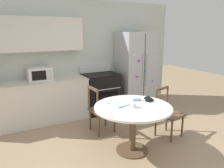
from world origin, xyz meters
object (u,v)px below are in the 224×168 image
object	(u,v)px
refrigerator	(136,70)
dining_chair_far	(101,110)
dining_chair_right	(168,114)
oven_range	(101,92)
microwave	(40,74)
candle_glass	(134,105)
wallet	(149,99)

from	to	relation	value
refrigerator	dining_chair_far	distance (m)	1.82
dining_chair_right	oven_range	bearing A→B (deg)	-86.32
oven_range	microwave	bearing A→B (deg)	176.71
microwave	dining_chair_far	size ratio (longest dim) A/B	0.53
dining_chair_far	candle_glass	size ratio (longest dim) A/B	10.57
microwave	dining_chair_right	bearing A→B (deg)	-43.96
oven_range	wallet	world-z (taller)	oven_range
refrigerator	oven_range	xyz separation A→B (m)	(-0.98, 0.03, -0.47)
refrigerator	microwave	size ratio (longest dim) A/B	3.92
candle_glass	dining_chair_far	bearing A→B (deg)	97.04
candle_glass	wallet	xyz separation A→B (m)	(0.40, 0.14, -0.01)
oven_range	candle_glass	distance (m)	2.01
candle_glass	dining_chair_right	bearing A→B (deg)	12.25
oven_range	candle_glass	bearing A→B (deg)	-100.66
dining_chair_right	wallet	bearing A→B (deg)	-7.13
refrigerator	oven_range	distance (m)	1.09
microwave	dining_chair_right	xyz separation A→B (m)	(1.90, -1.83, -0.60)
refrigerator	oven_range	bearing A→B (deg)	177.96
refrigerator	oven_range	world-z (taller)	refrigerator
oven_range	dining_chair_far	distance (m)	1.12
wallet	dining_chair_right	bearing A→B (deg)	6.08
dining_chair_right	candle_glass	distance (m)	0.99
refrigerator	dining_chair_right	world-z (taller)	refrigerator
candle_glass	wallet	bearing A→B (deg)	19.63
dining_chair_far	dining_chair_right	xyz separation A→B (m)	(1.01, -0.74, 0.00)
oven_range	candle_glass	xyz separation A→B (m)	(-0.37, -1.94, 0.33)
oven_range	wallet	distance (m)	1.83
oven_range	refrigerator	bearing A→B (deg)	-2.04
oven_range	microwave	world-z (taller)	microwave
dining_chair_far	wallet	size ratio (longest dim) A/B	5.55
dining_chair_far	wallet	xyz separation A→B (m)	(0.51, -0.80, 0.36)
refrigerator	dining_chair_far	xyz separation A→B (m)	(-1.46, -0.97, -0.50)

